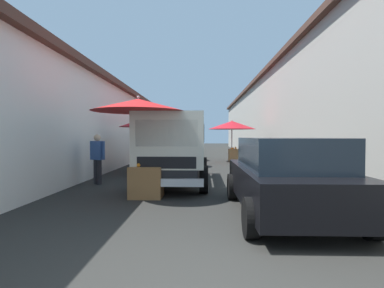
% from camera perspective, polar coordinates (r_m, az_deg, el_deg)
% --- Properties ---
extents(ground, '(90.00, 90.00, 0.00)m').
position_cam_1_polar(ground, '(16.20, 2.05, -3.74)').
color(ground, '#282826').
extents(building_left_whitewash, '(49.80, 7.50, 3.93)m').
position_cam_1_polar(building_left_whitewash, '(19.78, -19.94, 2.85)').
color(building_left_whitewash, silver).
rests_on(building_left_whitewash, ground).
extents(building_right_concrete, '(49.80, 7.50, 5.56)m').
position_cam_1_polar(building_right_concrete, '(19.88, 23.91, 5.15)').
color(building_right_concrete, '#A39E93').
rests_on(building_right_concrete, ground).
extents(fruit_stall_near_left, '(2.75, 2.75, 2.44)m').
position_cam_1_polar(fruit_stall_near_left, '(17.41, 7.67, 3.15)').
color(fruit_stall_near_left, '#9E9EA3').
rests_on(fruit_stall_near_left, ground).
extents(fruit_stall_far_right, '(2.14, 2.14, 2.26)m').
position_cam_1_polar(fruit_stall_far_right, '(14.38, -4.71, 1.91)').
color(fruit_stall_far_right, '#9E9EA3').
rests_on(fruit_stall_far_right, ground).
extents(fruit_stall_mid_lane, '(2.52, 2.52, 2.34)m').
position_cam_1_polar(fruit_stall_mid_lane, '(12.08, -8.08, 2.97)').
color(fruit_stall_mid_lane, '#9E9EA3').
rests_on(fruit_stall_mid_lane, ground).
extents(fruit_stall_far_left, '(2.25, 2.25, 2.46)m').
position_cam_1_polar(fruit_stall_far_left, '(7.32, -9.92, 4.26)').
color(fruit_stall_far_left, '#9E9EA3').
rests_on(fruit_stall_far_left, ground).
extents(fruit_stall_near_right, '(2.87, 2.87, 2.33)m').
position_cam_1_polar(fruit_stall_near_right, '(18.14, -4.34, 2.70)').
color(fruit_stall_near_right, '#9E9EA3').
rests_on(fruit_stall_near_right, ground).
extents(hatchback_car, '(3.92, 1.93, 1.45)m').
position_cam_1_polar(hatchback_car, '(5.86, 17.54, -5.86)').
color(hatchback_car, black).
rests_on(hatchback_car, ground).
extents(delivery_truck, '(4.93, 2.00, 2.08)m').
position_cam_1_polar(delivery_truck, '(8.44, -3.69, -1.49)').
color(delivery_truck, black).
rests_on(delivery_truck, ground).
extents(vendor_by_crates, '(0.40, 0.55, 1.54)m').
position_cam_1_polar(vendor_by_crates, '(9.61, -17.64, -2.17)').
color(vendor_by_crates, '#232328').
rests_on(vendor_by_crates, ground).
extents(parked_scooter, '(1.69, 0.32, 1.14)m').
position_cam_1_polar(parked_scooter, '(13.45, -10.29, -2.92)').
color(parked_scooter, black).
rests_on(parked_scooter, ground).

